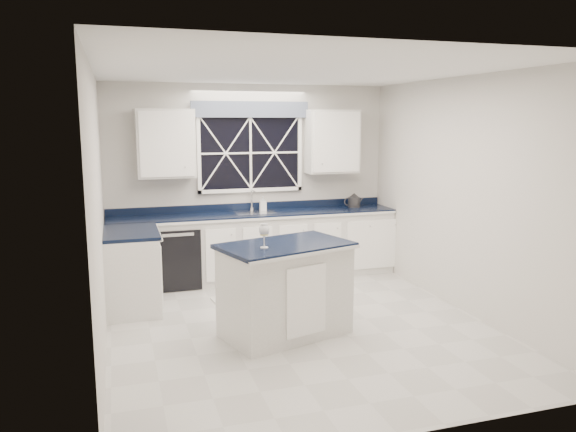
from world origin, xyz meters
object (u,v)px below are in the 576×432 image
object	(u,v)px
island	(285,289)
soap_bottle	(263,203)
faucet	(252,199)
dishwasher	(176,256)
kettle	(354,201)
wine_glass	(264,231)

from	to	relation	value
island	soap_bottle	size ratio (longest dim) A/B	7.30
faucet	soap_bottle	world-z (taller)	faucet
island	dishwasher	bearing A→B (deg)	95.91
soap_bottle	kettle	bearing A→B (deg)	-4.00
dishwasher	kettle	world-z (taller)	kettle
kettle	wine_glass	size ratio (longest dim) A/B	1.23
soap_bottle	wine_glass	bearing A→B (deg)	-104.40
faucet	island	distance (m)	2.40
faucet	kettle	bearing A→B (deg)	-4.84
kettle	soap_bottle	size ratio (longest dim) A/B	1.48
faucet	soap_bottle	bearing A→B (deg)	-12.24
island	kettle	bearing A→B (deg)	34.97
island	wine_glass	xyz separation A→B (m)	(-0.25, -0.13, 0.65)
dishwasher	faucet	distance (m)	1.31
dishwasher	wine_glass	distance (m)	2.44
faucet	kettle	xyz separation A→B (m)	(1.51, -0.13, -0.06)
island	faucet	bearing A→B (deg)	67.91
dishwasher	island	xyz separation A→B (m)	(0.88, -2.12, 0.08)
dishwasher	soap_bottle	bearing A→B (deg)	7.38
kettle	soap_bottle	distance (m)	1.36
faucet	wine_glass	world-z (taller)	faucet
kettle	wine_glass	distance (m)	3.04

